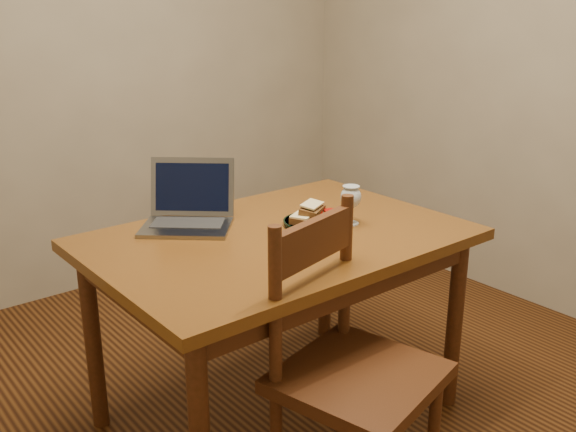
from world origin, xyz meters
TOP-DOWN VIEW (x-y plane):
  - floor at (0.00, 0.00)m, footprint 3.20×3.20m
  - back_wall at (0.00, 1.61)m, footprint 3.20×0.02m
  - right_wall at (1.61, 0.00)m, footprint 0.02×3.20m
  - table at (-0.06, -0.01)m, footprint 1.30×0.90m
  - chair at (-0.18, -0.52)m, footprint 0.54×0.52m
  - plate at (0.10, -0.02)m, footprint 0.22×0.22m
  - sandwich_cheese at (0.06, -0.01)m, footprint 0.13×0.10m
  - sandwich_tomato at (0.14, -0.03)m, footprint 0.14×0.11m
  - sandwich_top at (0.10, -0.01)m, footprint 0.13×0.12m
  - milk_glass at (0.22, -0.09)m, footprint 0.08×0.08m
  - laptop at (-0.24, 0.29)m, footprint 0.43×0.43m

SIDE VIEW (x-z plane):
  - floor at x=0.00m, z-range -0.02..0.00m
  - chair at x=-0.18m, z-range 0.28..0.76m
  - table at x=-0.06m, z-range 0.28..1.02m
  - plate at x=0.10m, z-range 0.74..0.76m
  - sandwich_cheese at x=0.06m, z-range 0.76..0.79m
  - sandwich_tomato at x=0.14m, z-range 0.76..0.80m
  - laptop at x=-0.24m, z-range 0.69..0.92m
  - sandwich_top at x=0.10m, z-range 0.78..0.82m
  - milk_glass at x=0.22m, z-range 0.74..0.89m
  - back_wall at x=0.00m, z-range 0.00..2.60m
  - right_wall at x=1.61m, z-range 0.00..2.60m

